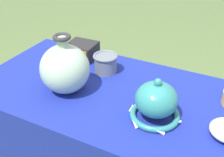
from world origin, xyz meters
TOP-DOWN VIEW (x-y plane):
  - display_table at (0.00, -0.02)m, footprint 1.24×0.62m
  - vase_tall_bulbous at (-0.20, -0.08)m, footprint 0.20×0.20m
  - vase_dome_bell at (0.19, -0.09)m, footprint 0.20×0.19m
  - mosaic_tile_box at (-0.30, 0.20)m, footprint 0.15×0.14m
  - cup_wide_slate at (-0.13, 0.13)m, footprint 0.11×0.11m

SIDE VIEW (x-z plane):
  - display_table at x=0.00m, z-range 0.27..0.98m
  - mosaic_tile_box at x=-0.30m, z-range 0.71..0.78m
  - cup_wide_slate at x=-0.13m, z-range 0.71..0.80m
  - vase_dome_bell at x=0.19m, z-range 0.69..0.86m
  - vase_tall_bulbous at x=-0.20m, z-range 0.68..0.93m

